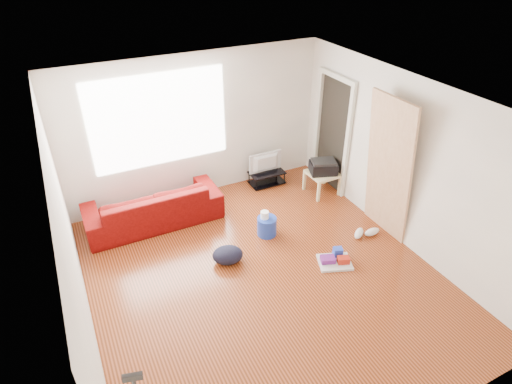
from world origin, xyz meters
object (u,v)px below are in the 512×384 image
side_table (322,176)px  sofa (156,221)px  bucket (267,234)px  tv_stand (267,177)px  cleaning_tray (335,260)px  backpack (228,261)px

side_table → sofa: bearing=171.5°
sofa → bucket: 1.85m
tv_stand → cleaning_tray: 2.42m
tv_stand → backpack: (-1.52, -1.71, -0.13)m
side_table → backpack: bearing=-156.3°
sofa → side_table: size_ratio=4.19×
tv_stand → side_table: (0.75, -0.71, 0.21)m
tv_stand → backpack: bearing=-131.0°
tv_stand → side_table: 1.05m
sofa → side_table: (2.95, -0.44, 0.34)m
tv_stand → bucket: tv_stand is taller
side_table → backpack: (-2.27, -1.00, -0.34)m
tv_stand → side_table: size_ratio=1.27×
side_table → tv_stand: bearing=136.3°
tv_stand → backpack: size_ratio=1.48×
sofa → tv_stand: 2.22m
bucket → backpack: 0.87m
sofa → cleaning_tray: size_ratio=3.80×
cleaning_tray → side_table: bearing=62.2°
side_table → bucket: bearing=-155.4°
cleaning_tray → backpack: (-1.37, 0.71, -0.05)m
bucket → side_table: bearing=24.6°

